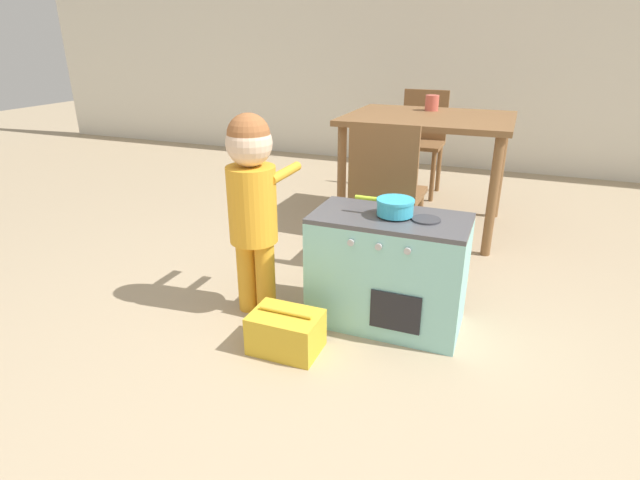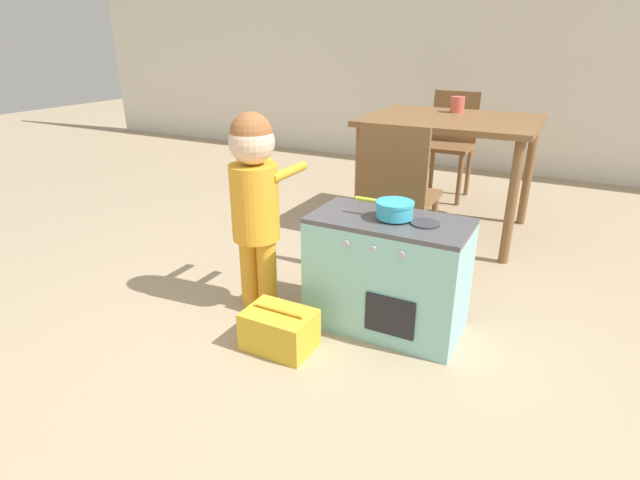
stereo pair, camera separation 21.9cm
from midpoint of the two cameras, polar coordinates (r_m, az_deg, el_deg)
ground_plane at (r=1.81m, az=0.68°, el=-20.32°), size 16.00×16.00×0.00m
wall_back at (r=5.10m, az=22.71°, el=21.62°), size 10.00×0.06×2.60m
play_kitchen at (r=2.22m, az=10.50°, el=-3.87°), size 0.67×0.36×0.52m
toy_pot at (r=2.10m, az=11.45°, el=3.52°), size 0.26×0.16×0.07m
child_figure at (r=2.22m, az=-4.68°, el=5.62°), size 0.24×0.38×0.93m
toy_basket at (r=2.11m, az=-1.68°, el=-10.29°), size 0.29×0.20×0.19m
dining_table at (r=3.36m, az=16.58°, el=11.56°), size 1.04×0.86×0.75m
dining_chair_near at (r=2.71m, az=11.22°, el=5.17°), size 0.36×0.36×0.82m
dining_chair_far at (r=4.19m, az=16.11°, el=10.72°), size 0.36×0.36×0.82m
cup_on_table at (r=3.57m, az=17.20°, el=14.56°), size 0.09×0.09×0.10m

